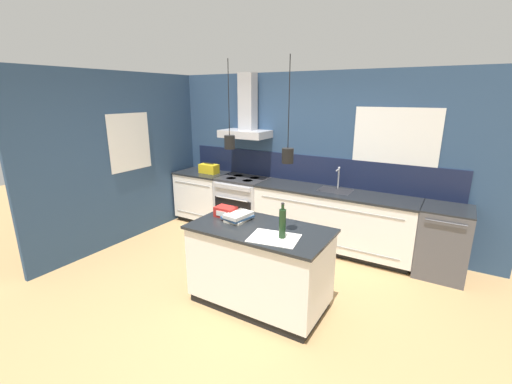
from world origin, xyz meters
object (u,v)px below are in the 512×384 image
Objects in this scene: dishwasher at (443,241)px; bottle_on_island at (282,223)px; oven_range at (243,204)px; book_stack at (238,217)px; red_supply_box at (226,212)px; yellow_toolbox at (209,169)px.

bottle_on_island is (-1.35, -1.90, 0.61)m from dishwasher.
bottle_on_island is (1.70, -1.89, 0.61)m from oven_range.
book_stack is 0.20m from red_supply_box.
yellow_toolbox reaches higher than book_stack.
bottle_on_island reaches higher than oven_range.
red_supply_box is at bearing 165.51° from bottle_on_island.
dishwasher is 2.81m from red_supply_box.
book_stack is at bearing -139.28° from dishwasher.
book_stack is at bearing -58.23° from oven_range.
yellow_toolbox is (-2.42, 1.90, -0.07)m from bottle_on_island.
oven_range is 2.07m from book_stack.
bottle_on_island is 0.87m from red_supply_box.
yellow_toolbox reaches higher than oven_range.
dishwasher is 2.41m from bottle_on_island.
red_supply_box is at bearing -62.71° from oven_range.
dishwasher is at bearing 37.62° from red_supply_box.
oven_range and dishwasher have the same top height.
oven_range is at bearing 121.77° from book_stack.
oven_range is 2.62× the size of book_stack.
yellow_toolbox is (-0.72, 0.00, 0.54)m from oven_range.
yellow_toolbox is (-1.78, 1.71, 0.04)m from book_stack.
book_stack is at bearing -9.11° from red_supply_box.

